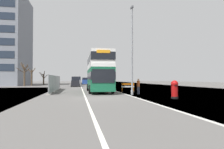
{
  "coord_description": "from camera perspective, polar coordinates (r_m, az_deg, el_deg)",
  "views": [
    {
      "loc": [
        -1.74,
        -18.16,
        1.67
      ],
      "look_at": [
        2.17,
        5.65,
        2.2
      ],
      "focal_mm": 33.24,
      "sensor_mm": 36.0,
      "label": 1
    }
  ],
  "objects": [
    {
      "name": "ground",
      "position": [
        18.48,
        -1.85,
        -6.59
      ],
      "size": [
        140.0,
        280.0,
        0.1
      ],
      "color": "#565451"
    },
    {
      "name": "double_decker_bus",
      "position": [
        26.75,
        -3.64,
        0.74
      ],
      "size": [
        2.95,
        10.74,
        4.88
      ],
      "color": "#145638",
      "rests_on": "ground"
    },
    {
      "name": "lamppost_foreground",
      "position": [
        22.06,
        5.53,
        5.99
      ],
      "size": [
        0.29,
        0.7,
        9.38
      ],
      "color": "gray",
      "rests_on": "ground"
    },
    {
      "name": "red_pillar_postbox",
      "position": [
        18.45,
        16.82,
        -3.75
      ],
      "size": [
        0.61,
        0.61,
        1.56
      ],
      "color": "black",
      "rests_on": "ground"
    },
    {
      "name": "roadworks_barrier",
      "position": [
        26.67,
        4.38,
        -3.32
      ],
      "size": [
        1.76,
        0.7,
        1.12
      ],
      "color": "orange",
      "rests_on": "ground"
    },
    {
      "name": "construction_site_fence",
      "position": [
        29.41,
        -15.32,
        -2.44
      ],
      "size": [
        0.44,
        13.8,
        2.17
      ],
      "color": "#A8AAAD",
      "rests_on": "ground"
    },
    {
      "name": "car_oncoming_near",
      "position": [
        46.52,
        -10.04,
        -2.04
      ],
      "size": [
        1.93,
        4.57,
        2.19
      ],
      "color": "black",
      "rests_on": "ground"
    },
    {
      "name": "car_receding_mid",
      "position": [
        54.13,
        -9.53,
        -1.87
      ],
      "size": [
        2.0,
        4.03,
        2.3
      ],
      "color": "slate",
      "rests_on": "ground"
    },
    {
      "name": "car_receding_far",
      "position": [
        63.42,
        -7.45,
        -1.85
      ],
      "size": [
        1.98,
        4.57,
        2.11
      ],
      "color": "navy",
      "rests_on": "ground"
    },
    {
      "name": "bare_tree_far_verge_near",
      "position": [
        53.83,
        -21.23,
        -0.49
      ],
      "size": [
        2.0,
        2.46,
        4.4
      ],
      "color": "#4C3D2D",
      "rests_on": "ground"
    },
    {
      "name": "bare_tree_far_verge_mid",
      "position": [
        51.1,
        -22.97,
        0.3
      ],
      "size": [
        2.9,
        2.96,
        5.37
      ],
      "color": "#4C3D2D",
      "rests_on": "ground"
    },
    {
      "name": "bare_tree_far_verge_far",
      "position": [
        63.3,
        -18.33,
        -0.92
      ],
      "size": [
        2.4,
        2.82,
        4.06
      ],
      "color": "#4C3D2D",
      "rests_on": "ground"
    },
    {
      "name": "pedestrian_at_kerb",
      "position": [
        23.2,
        7.27,
        -3.25
      ],
      "size": [
        0.34,
        0.34,
        1.71
      ],
      "color": "#2D3342",
      "rests_on": "ground"
    }
  ]
}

